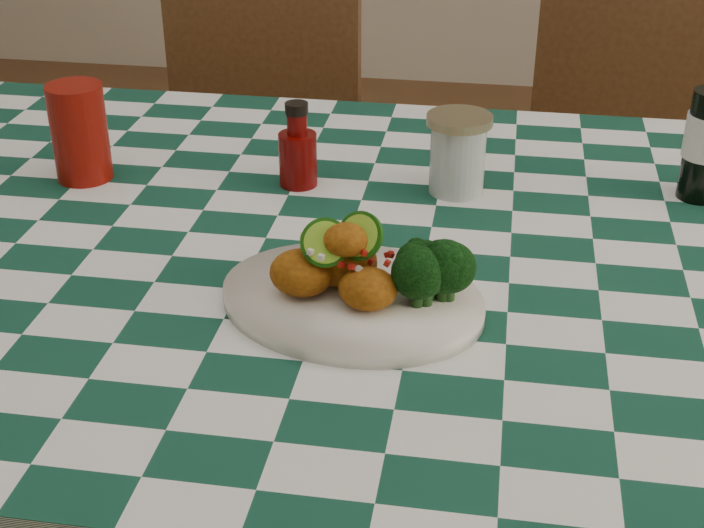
% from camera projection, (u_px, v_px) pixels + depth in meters
% --- Properties ---
extents(dining_table, '(1.66, 1.06, 0.79)m').
position_uv_depth(dining_table, '(346.00, 483.00, 1.42)').
color(dining_table, '#11402F').
rests_on(dining_table, ground).
extents(plate, '(0.34, 0.29, 0.02)m').
position_uv_depth(plate, '(352.00, 300.00, 1.09)').
color(plate, silver).
rests_on(plate, dining_table).
extents(fried_chicken_pile, '(0.13, 0.10, 0.09)m').
position_uv_depth(fried_chicken_pile, '(347.00, 259.00, 1.07)').
color(fried_chicken_pile, '#A35D0F').
rests_on(fried_chicken_pile, plate).
extents(broccoli_side, '(0.09, 0.09, 0.07)m').
position_uv_depth(broccoli_side, '(436.00, 268.00, 1.07)').
color(broccoli_side, black).
rests_on(broccoli_side, plate).
extents(red_tumbler, '(0.08, 0.08, 0.14)m').
position_uv_depth(red_tumbler, '(80.00, 132.00, 1.37)').
color(red_tumbler, maroon).
rests_on(red_tumbler, dining_table).
extents(ketchup_bottle, '(0.06, 0.06, 0.12)m').
position_uv_depth(ketchup_bottle, '(298.00, 144.00, 1.36)').
color(ketchup_bottle, '#5B0604').
rests_on(ketchup_bottle, dining_table).
extents(mason_jar, '(0.10, 0.10, 0.11)m').
position_uv_depth(mason_jar, '(458.00, 154.00, 1.34)').
color(mason_jar, '#B2BCBA').
rests_on(mason_jar, dining_table).
extents(wooden_chair_left, '(0.42, 0.44, 0.90)m').
position_uv_depth(wooden_chair_left, '(246.00, 225.00, 2.02)').
color(wooden_chair_left, '#472814').
rests_on(wooden_chair_left, ground).
extents(wooden_chair_right, '(0.54, 0.56, 0.98)m').
position_uv_depth(wooden_chair_right, '(613.00, 217.00, 1.96)').
color(wooden_chair_right, '#472814').
rests_on(wooden_chair_right, ground).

